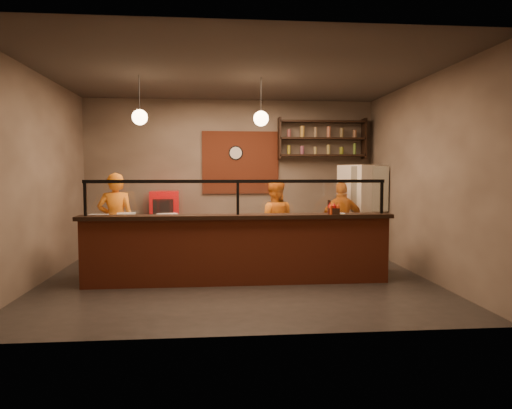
{
  "coord_description": "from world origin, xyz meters",
  "views": [
    {
      "loc": [
        -0.34,
        -7.1,
        1.69
      ],
      "look_at": [
        0.33,
        0.3,
        1.17
      ],
      "focal_mm": 32.0,
      "sensor_mm": 36.0,
      "label": 1
    }
  ],
  "objects": [
    {
      "name": "cook_left",
      "position": [
        -2.05,
        0.92,
        0.84
      ],
      "size": [
        0.64,
        0.45,
        1.69
      ],
      "primitive_type": "imported",
      "rotation": [
        0.0,
        0.0,
        3.22
      ],
      "color": "orange",
      "rests_on": "floor"
    },
    {
      "name": "small_plate",
      "position": [
        1.54,
        -0.33,
        1.07
      ],
      "size": [
        0.22,
        0.22,
        0.01
      ],
      "primitive_type": "cylinder",
      "rotation": [
        0.0,
        0.0,
        -0.2
      ],
      "color": "white",
      "rests_on": "counter_ledge"
    },
    {
      "name": "pepper_mill",
      "position": [
        1.41,
        -0.22,
        1.16
      ],
      "size": [
        0.06,
        0.06,
        0.21
      ],
      "primitive_type": "cylinder",
      "rotation": [
        0.0,
        0.0,
        0.4
      ],
      "color": "black",
      "rests_on": "counter_ledge"
    },
    {
      "name": "pendant_right",
      "position": [
        0.4,
        0.2,
        2.55
      ],
      "size": [
        0.24,
        0.24,
        0.77
      ],
      "color": "black",
      "rests_on": "ceiling"
    },
    {
      "name": "wall_front",
      "position": [
        0.0,
        -2.5,
        1.6
      ],
      "size": [
        6.0,
        0.0,
        6.0
      ],
      "primitive_type": "plane",
      "rotation": [
        -1.57,
        0.0,
        0.0
      ],
      "color": "#7C6A5B",
      "rests_on": "floor"
    },
    {
      "name": "wall_shelving",
      "position": [
        1.9,
        2.32,
        2.4
      ],
      "size": [
        1.84,
        0.28,
        0.85
      ],
      "color": "black",
      "rests_on": "wall_back"
    },
    {
      "name": "counter_ledge",
      "position": [
        0.0,
        -0.3,
        1.03
      ],
      "size": [
        4.7,
        0.37,
        0.06
      ],
      "primitive_type": "cube",
      "color": "black",
      "rests_on": "service_counter"
    },
    {
      "name": "wall_back",
      "position": [
        0.0,
        2.5,
        1.6
      ],
      "size": [
        6.0,
        0.0,
        6.0
      ],
      "primitive_type": "plane",
      "rotation": [
        1.57,
        0.0,
        0.0
      ],
      "color": "#7C6A5B",
      "rests_on": "floor"
    },
    {
      "name": "worktop",
      "position": [
        0.0,
        0.2,
        0.88
      ],
      "size": [
        4.6,
        0.75,
        0.05
      ],
      "primitive_type": "cube",
      "color": "beige",
      "rests_on": "worktop_cabinet"
    },
    {
      "name": "wall_left",
      "position": [
        -3.0,
        0.0,
        1.6
      ],
      "size": [
        0.0,
        5.0,
        5.0
      ],
      "primitive_type": "plane",
      "rotation": [
        1.57,
        0.0,
        1.57
      ],
      "color": "#7C6A5B",
      "rests_on": "floor"
    },
    {
      "name": "red_cooler",
      "position": [
        -1.35,
        2.15,
        0.66
      ],
      "size": [
        0.6,
        0.56,
        1.32
      ],
      "primitive_type": "cube",
      "rotation": [
        0.0,
        0.0,
        0.07
      ],
      "color": "red",
      "rests_on": "floor"
    },
    {
      "name": "prep_tub_b",
      "position": [
        -1.76,
        0.35,
        0.97
      ],
      "size": [
        0.32,
        0.27,
        0.14
      ],
      "primitive_type": "cube",
      "rotation": [
        0.0,
        0.0,
        0.16
      ],
      "color": "silver",
      "rests_on": "worktop"
    },
    {
      "name": "prep_tub_c",
      "position": [
        -1.07,
        0.02,
        0.98
      ],
      "size": [
        0.36,
        0.32,
        0.15
      ],
      "primitive_type": "cube",
      "rotation": [
        0.0,
        0.0,
        0.29
      ],
      "color": "silver",
      "rests_on": "worktop"
    },
    {
      "name": "service_counter",
      "position": [
        0.0,
        -0.3,
        0.5
      ],
      "size": [
        4.6,
        0.25,
        1.0
      ],
      "primitive_type": "cube",
      "color": "maroon",
      "rests_on": "floor"
    },
    {
      "name": "pendant_left",
      "position": [
        -1.5,
        0.2,
        2.55
      ],
      "size": [
        0.24,
        0.24,
        0.77
      ],
      "color": "black",
      "rests_on": "ceiling"
    },
    {
      "name": "worktop_cabinet",
      "position": [
        0.0,
        0.2,
        0.42
      ],
      "size": [
        4.6,
        0.75,
        0.85
      ],
      "primitive_type": "cube",
      "color": "gray",
      "rests_on": "floor"
    },
    {
      "name": "ceiling",
      "position": [
        0.0,
        0.0,
        3.2
      ],
      "size": [
        6.0,
        6.0,
        0.0
      ],
      "primitive_type": "plane",
      "rotation": [
        3.14,
        0.0,
        0.0
      ],
      "color": "#3C342E",
      "rests_on": "wall_back"
    },
    {
      "name": "wall_right",
      "position": [
        3.0,
        0.0,
        1.6
      ],
      "size": [
        0.0,
        5.0,
        5.0
      ],
      "primitive_type": "plane",
      "rotation": [
        1.57,
        0.0,
        -1.57
      ],
      "color": "#7C6A5B",
      "rests_on": "floor"
    },
    {
      "name": "fridge",
      "position": [
        2.6,
        1.7,
        0.92
      ],
      "size": [
        0.99,
        0.97,
        1.84
      ],
      "primitive_type": "cube",
      "rotation": [
        0.0,
        0.0,
        0.42
      ],
      "color": "beige",
      "rests_on": "floor"
    },
    {
      "name": "rolling_pin",
      "position": [
        -0.97,
        0.28,
        0.93
      ],
      "size": [
        0.36,
        0.09,
        0.06
      ],
      "primitive_type": "cylinder",
      "rotation": [
        0.0,
        1.57,
        -0.09
      ],
      "color": "yellow",
      "rests_on": "worktop"
    },
    {
      "name": "condiment_caddy",
      "position": [
        1.46,
        -0.36,
        1.11
      ],
      "size": [
        0.19,
        0.16,
        0.09
      ],
      "primitive_type": "cube",
      "rotation": [
        0.0,
        0.0,
        -0.18
      ],
      "color": "black",
      "rests_on": "counter_ledge"
    },
    {
      "name": "brick_patch",
      "position": [
        0.2,
        2.47,
        1.9
      ],
      "size": [
        1.6,
        0.04,
        1.3
      ],
      "primitive_type": "cube",
      "color": "maroon",
      "rests_on": "wall_back"
    },
    {
      "name": "floor",
      "position": [
        0.0,
        0.0,
        0.0
      ],
      "size": [
        6.0,
        6.0,
        0.0
      ],
      "primitive_type": "plane",
      "color": "black",
      "rests_on": "ground"
    },
    {
      "name": "prep_tub_a",
      "position": [
        -2.15,
        0.07,
        0.97
      ],
      "size": [
        0.32,
        0.27,
        0.14
      ],
      "primitive_type": "cube",
      "rotation": [
        0.0,
        0.0,
        -0.16
      ],
      "color": "silver",
      "rests_on": "worktop"
    },
    {
      "name": "cook_mid",
      "position": [
        0.72,
        1.01,
        0.78
      ],
      "size": [
        0.82,
        0.67,
        1.56
      ],
      "primitive_type": "imported",
      "rotation": [
        0.0,
        0.0,
        3.04
      ],
      "color": "#C96312",
      "rests_on": "floor"
    },
    {
      "name": "cook_right",
      "position": [
        2.05,
        1.28,
        0.76
      ],
      "size": [
        0.9,
        0.39,
        1.51
      ],
      "primitive_type": "imported",
      "rotation": [
        0.0,
        0.0,
        3.16
      ],
      "color": "#C66312",
      "rests_on": "floor"
    },
    {
      "name": "pizza_dough",
      "position": [
        -0.48,
        0.29,
        0.91
      ],
      "size": [
        0.7,
        0.7,
        0.01
      ],
      "primitive_type": "cylinder",
      "rotation": [
        0.0,
        0.0,
        -0.32
      ],
      "color": "white",
      "rests_on": "worktop"
    },
    {
      "name": "sneeze_guard",
      "position": [
        0.0,
        -0.3,
        1.37
      ],
      "size": [
        4.5,
        0.05,
        0.52
      ],
      "color": "white",
      "rests_on": "counter_ledge"
    },
    {
      "name": "wall_clock",
      "position": [
        0.1,
        2.46,
        2.1
      ],
      "size": [
        0.3,
        0.04,
        0.3
      ],
      "primitive_type": "cylinder",
      "rotation": [
        1.57,
        0.0,
        0.0
      ],
      "color": "black",
      "rests_on": "wall_back"
    }
  ]
}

